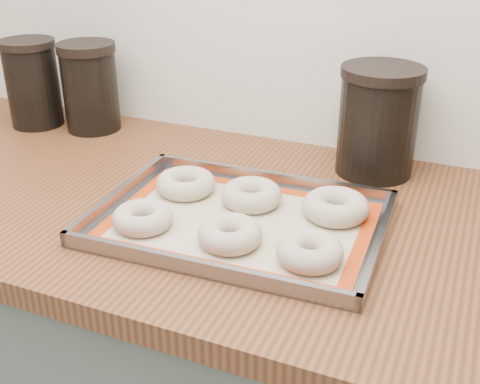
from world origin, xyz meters
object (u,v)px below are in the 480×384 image
at_px(bagel_back_mid, 251,195).
at_px(canister_right, 378,121).
at_px(bagel_front_left, 143,218).
at_px(bagel_front_mid, 230,234).
at_px(canister_mid, 90,87).
at_px(bagel_front_right, 310,251).
at_px(canister_left, 33,83).
at_px(bagel_back_right, 336,207).
at_px(bagel_back_left, 186,183).
at_px(baking_tray, 240,221).

relative_size(bagel_back_mid, canister_right, 0.50).
height_order(bagel_front_left, bagel_back_mid, bagel_back_mid).
bearing_deg(canister_right, bagel_front_mid, -111.56).
xyz_separation_m(bagel_front_mid, canister_mid, (-0.50, 0.35, 0.08)).
xyz_separation_m(bagel_front_mid, bagel_front_right, (0.13, -0.00, 0.00)).
bearing_deg(bagel_front_right, canister_left, 156.73).
height_order(bagel_front_left, bagel_back_right, bagel_back_right).
height_order(bagel_back_left, bagel_back_mid, bagel_back_mid).
height_order(bagel_front_left, bagel_front_right, bagel_front_right).
relative_size(bagel_front_right, bagel_back_mid, 0.94).
relative_size(bagel_back_right, canister_left, 0.55).
bearing_deg(baking_tray, bagel_back_right, 29.50).
bearing_deg(canister_left, bagel_back_left, -21.52).
xyz_separation_m(canister_left, canister_right, (0.78, 0.04, 0.01)).
bearing_deg(bagel_front_mid, bagel_front_right, -0.64).
bearing_deg(bagel_front_left, bagel_front_right, 0.79).
height_order(bagel_back_mid, canister_right, canister_right).
relative_size(bagel_back_mid, canister_mid, 0.53).
height_order(bagel_back_right, canister_mid, canister_mid).
bearing_deg(canister_left, bagel_front_left, -34.33).
bearing_deg(canister_right, canister_left, -177.25).
bearing_deg(bagel_back_mid, baking_tray, -83.88).
bearing_deg(canister_mid, canister_right, 0.99).
distance_m(bagel_front_mid, canister_mid, 0.62).
relative_size(bagel_front_left, bagel_front_right, 0.99).
distance_m(bagel_front_right, bagel_back_left, 0.30).
bearing_deg(bagel_front_right, bagel_back_right, 90.41).
height_order(bagel_front_right, canister_right, canister_right).
bearing_deg(bagel_back_left, bagel_front_mid, -42.54).
bearing_deg(bagel_front_right, bagel_back_left, 153.68).
bearing_deg(bagel_back_left, baking_tray, -25.85).
height_order(baking_tray, bagel_back_left, bagel_back_left).
bearing_deg(baking_tray, canister_mid, 149.63).
height_order(baking_tray, bagel_front_mid, bagel_front_mid).
relative_size(baking_tray, bagel_back_right, 4.31).
height_order(bagel_front_mid, canister_left, canister_left).
distance_m(baking_tray, bagel_back_mid, 0.07).
relative_size(canister_left, canister_right, 0.95).
xyz_separation_m(bagel_front_mid, bagel_back_mid, (-0.02, 0.14, 0.00)).
xyz_separation_m(bagel_front_right, bagel_back_mid, (-0.15, 0.14, -0.00)).
bearing_deg(bagel_back_left, bagel_back_mid, 1.19).
bearing_deg(baking_tray, bagel_front_left, -151.71).
distance_m(baking_tray, bagel_back_left, 0.15).
bearing_deg(bagel_back_left, canister_right, 38.65).
height_order(bagel_front_left, canister_mid, canister_mid).
height_order(bagel_back_left, bagel_back_right, bagel_back_right).
xyz_separation_m(bagel_front_left, canister_mid, (-0.35, 0.36, 0.08)).
height_order(bagel_front_right, canister_mid, canister_mid).
xyz_separation_m(bagel_front_right, canister_right, (0.02, 0.37, 0.08)).
bearing_deg(bagel_back_mid, canister_left, 162.79).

